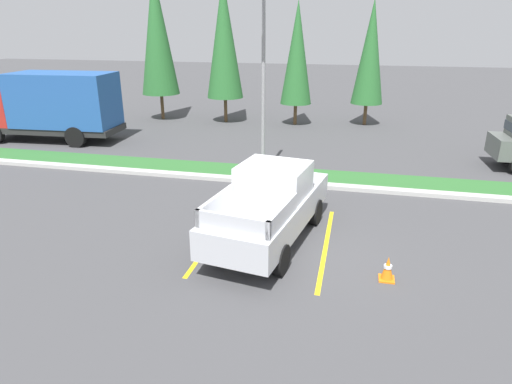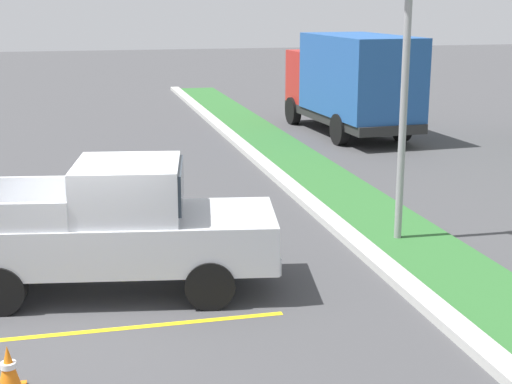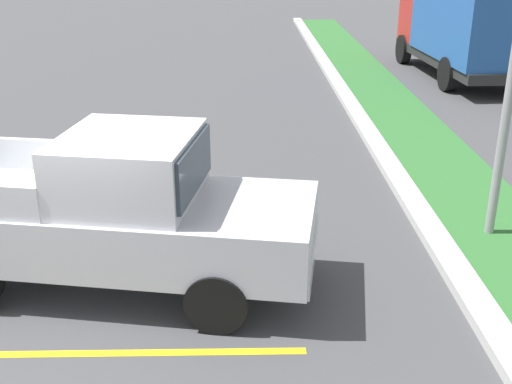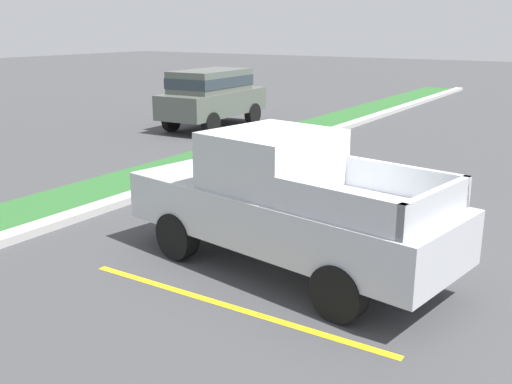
# 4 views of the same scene
# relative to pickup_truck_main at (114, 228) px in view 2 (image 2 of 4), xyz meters

# --- Properties ---
(ground_plane) EXTENTS (120.00, 120.00, 0.00)m
(ground_plane) POSITION_rel_pickup_truck_main_xyz_m (0.39, -0.43, -1.04)
(ground_plane) COLOR #424244
(parking_line_near) EXTENTS (0.12, 4.80, 0.01)m
(parking_line_near) POSITION_rel_pickup_truck_main_xyz_m (-1.56, -0.05, -1.04)
(parking_line_near) COLOR yellow
(parking_line_near) RESTS_ON ground
(parking_line_far) EXTENTS (0.12, 4.80, 0.01)m
(parking_line_far) POSITION_rel_pickup_truck_main_xyz_m (1.54, -0.05, -1.04)
(parking_line_far) COLOR yellow
(parking_line_far) RESTS_ON ground
(curb_strip) EXTENTS (56.00, 0.40, 0.15)m
(curb_strip) POSITION_rel_pickup_truck_main_xyz_m (0.39, 4.57, -0.97)
(curb_strip) COLOR #B2B2AD
(curb_strip) RESTS_ON ground
(grass_median) EXTENTS (56.00, 1.80, 0.06)m
(grass_median) POSITION_rel_pickup_truck_main_xyz_m (0.39, 5.67, -1.01)
(grass_median) COLOR #2D662D
(grass_median) RESTS_ON ground
(pickup_truck_main) EXTENTS (2.72, 5.46, 2.10)m
(pickup_truck_main) POSITION_rel_pickup_truck_main_xyz_m (0.00, 0.00, 0.00)
(pickup_truck_main) COLOR black
(pickup_truck_main) RESTS_ON ground
(cargo_truck_distant) EXTENTS (6.93, 2.86, 3.40)m
(cargo_truck_distant) POSITION_rel_pickup_truck_main_xyz_m (-12.86, 8.71, 0.81)
(cargo_truck_distant) COLOR black
(cargo_truck_distant) RESTS_ON ground
(street_light) EXTENTS (0.24, 1.49, 6.97)m
(street_light) POSITION_rel_pickup_truck_main_xyz_m (-1.38, 5.32, 3.00)
(street_light) COLOR gray
(street_light) RESTS_ON ground
(traffic_cone) EXTENTS (0.36, 0.36, 0.60)m
(traffic_cone) POSITION_rel_pickup_truck_main_xyz_m (3.06, -1.44, -0.75)
(traffic_cone) COLOR orange
(traffic_cone) RESTS_ON ground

